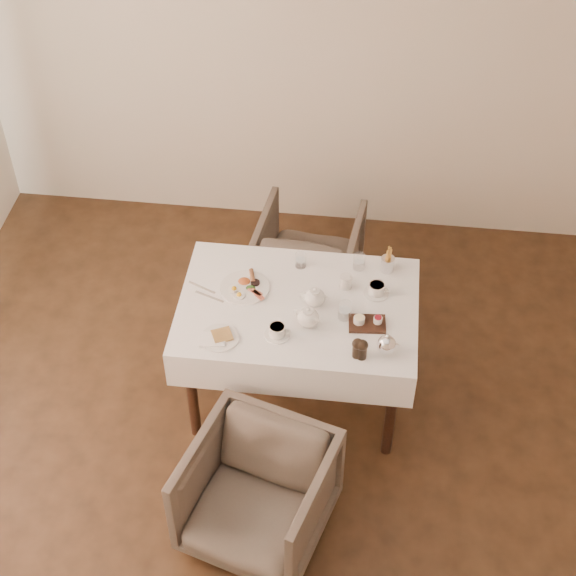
% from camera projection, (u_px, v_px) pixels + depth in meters
% --- Properties ---
extents(table, '(1.28, 0.88, 0.75)m').
position_uv_depth(table, '(298.00, 320.00, 4.79)').
color(table, black).
rests_on(table, ground).
extents(armchair_near, '(0.84, 0.85, 0.62)m').
position_uv_depth(armchair_near, '(258.00, 494.00, 4.38)').
color(armchair_near, brown).
rests_on(armchair_near, ground).
extents(armchair_far, '(0.70, 0.72, 0.59)m').
position_uv_depth(armchair_far, '(309.00, 255.00, 5.67)').
color(armchair_far, brown).
rests_on(armchair_far, ground).
extents(breakfast_plate, '(0.27, 0.27, 0.03)m').
position_uv_depth(breakfast_plate, '(245.00, 287.00, 4.79)').
color(breakfast_plate, white).
rests_on(breakfast_plate, table).
extents(side_plate, '(0.20, 0.20, 0.02)m').
position_uv_depth(side_plate, '(218.00, 338.00, 4.52)').
color(side_plate, white).
rests_on(side_plate, table).
extents(teapot_centre, '(0.16, 0.12, 0.12)m').
position_uv_depth(teapot_centre, '(315.00, 297.00, 4.66)').
color(teapot_centre, white).
rests_on(teapot_centre, table).
extents(teapot_front, '(0.19, 0.18, 0.13)m').
position_uv_depth(teapot_front, '(308.00, 317.00, 4.56)').
color(teapot_front, white).
rests_on(teapot_front, table).
extents(creamer, '(0.07, 0.07, 0.08)m').
position_uv_depth(creamer, '(346.00, 282.00, 4.78)').
color(creamer, white).
rests_on(creamer, table).
extents(teacup_near, '(0.13, 0.13, 0.07)m').
position_uv_depth(teacup_near, '(277.00, 331.00, 4.53)').
color(teacup_near, white).
rests_on(teacup_near, table).
extents(teacup_far, '(0.14, 0.14, 0.07)m').
position_uv_depth(teacup_far, '(377.00, 289.00, 4.75)').
color(teacup_far, white).
rests_on(teacup_far, table).
extents(glass_left, '(0.07, 0.07, 0.09)m').
position_uv_depth(glass_left, '(301.00, 260.00, 4.90)').
color(glass_left, silver).
rests_on(glass_left, table).
extents(glass_mid, '(0.08, 0.08, 0.10)m').
position_uv_depth(glass_mid, '(345.00, 310.00, 4.61)').
color(glass_mid, silver).
rests_on(glass_mid, table).
extents(glass_right, '(0.07, 0.07, 0.09)m').
position_uv_depth(glass_right, '(359.00, 261.00, 4.88)').
color(glass_right, silver).
rests_on(glass_right, table).
extents(condiment_board, '(0.20, 0.14, 0.05)m').
position_uv_depth(condiment_board, '(367.00, 323.00, 4.59)').
color(condiment_board, black).
rests_on(condiment_board, table).
extents(pepper_mill_left, '(0.07, 0.07, 0.12)m').
position_uv_depth(pepper_mill_left, '(357.00, 348.00, 4.41)').
color(pepper_mill_left, black).
rests_on(pepper_mill_left, table).
extents(pepper_mill_right, '(0.07, 0.07, 0.12)m').
position_uv_depth(pepper_mill_right, '(362.00, 349.00, 4.40)').
color(pepper_mill_right, black).
rests_on(pepper_mill_right, table).
extents(silver_pot, '(0.12, 0.10, 0.13)m').
position_uv_depth(silver_pot, '(387.00, 343.00, 4.42)').
color(silver_pot, white).
rests_on(silver_pot, table).
extents(fries_cup, '(0.08, 0.08, 0.16)m').
position_uv_depth(fries_cup, '(388.00, 261.00, 4.85)').
color(fries_cup, silver).
rests_on(fries_cup, table).
extents(cutlery_fork, '(0.16, 0.08, 0.00)m').
position_uv_depth(cutlery_fork, '(202.00, 287.00, 4.80)').
color(cutlery_fork, silver).
rests_on(cutlery_fork, table).
extents(cutlery_knife, '(0.17, 0.07, 0.00)m').
position_uv_depth(cutlery_knife, '(209.00, 297.00, 4.75)').
color(cutlery_knife, silver).
rests_on(cutlery_knife, table).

